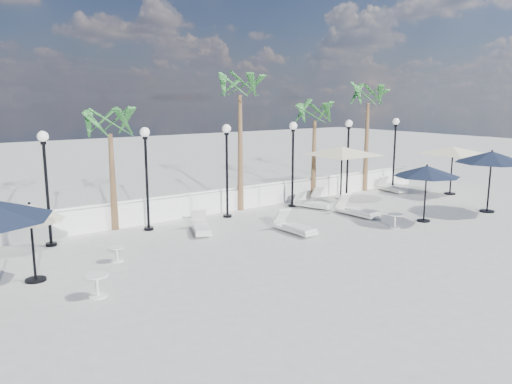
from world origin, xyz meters
TOP-DOWN VIEW (x-y plane):
  - ground at (0.00, 0.00)m, footprint 100.00×100.00m
  - balustrade at (0.00, 7.50)m, footprint 26.00×0.30m
  - lamppost_1 at (-7.00, 6.50)m, footprint 0.36×0.36m
  - lamppost_2 at (-3.50, 6.50)m, footprint 0.36×0.36m
  - lamppost_3 at (0.00, 6.50)m, footprint 0.36×0.36m
  - lamppost_4 at (3.50, 6.50)m, footprint 0.36×0.36m
  - lamppost_5 at (7.00, 6.50)m, footprint 0.36×0.36m
  - lamppost_6 at (10.50, 6.50)m, footprint 0.36×0.36m
  - palm_1 at (-4.50, 7.30)m, footprint 2.60×2.60m
  - palm_2 at (1.20, 7.30)m, footprint 2.60×2.60m
  - palm_3 at (5.50, 7.30)m, footprint 2.60×2.60m
  - palm_4 at (9.20, 7.30)m, footprint 2.60×2.60m
  - lounger_2 at (-2.11, 5.00)m, footprint 1.21×1.86m
  - lounger_3 at (0.67, 2.97)m, footprint 0.67×1.89m
  - lounger_4 at (4.50, 3.49)m, footprint 0.74×2.07m
  - lounger_5 at (5.12, 6.04)m, footprint 0.75×1.74m
  - lounger_6 at (4.03, 5.68)m, footprint 1.13×1.86m
  - lounger_7 at (10.04, 6.22)m, footprint 0.79×1.83m
  - side_table_0 at (-7.17, 1.26)m, footprint 0.59×0.59m
  - side_table_1 at (-5.79, 3.62)m, footprint 0.47×0.47m
  - side_table_2 at (4.27, 1.31)m, footprint 0.54×0.54m
  - parasol_navy_mid at (6.01, 1.27)m, footprint 2.58×2.58m
  - parasol_navy_right at (9.68, 0.71)m, footprint 3.03×3.03m
  - parasol_cream_sq_a at (6.29, 6.20)m, footprint 5.68×5.68m
  - parasol_cream_sq_b at (12.00, 4.04)m, footprint 5.27×5.27m
  - parasol_cream_small at (-8.18, 3.33)m, footprint 1.78×1.78m

SIDE VIEW (x-z plane):
  - ground at x=0.00m, z-range 0.00..0.00m
  - lounger_5 at x=5.12m, z-range -0.10..0.53m
  - lounger_7 at x=10.04m, z-range -0.11..0.55m
  - lounger_6 at x=4.03m, z-range -0.11..0.56m
  - lounger_2 at x=-2.11m, z-range -0.11..0.56m
  - lounger_3 at x=0.67m, z-range -0.12..0.59m
  - lounger_4 at x=4.50m, z-range -0.13..0.64m
  - side_table_1 at x=-5.79m, z-range 0.05..0.50m
  - side_table_2 at x=4.27m, z-range 0.05..0.58m
  - side_table_0 at x=-7.17m, z-range 0.06..0.64m
  - balustrade at x=0.00m, z-range -0.04..0.97m
  - parasol_cream_small at x=-8.18m, z-range 0.78..2.96m
  - parasol_navy_mid at x=6.01m, z-range 0.87..3.19m
  - parasol_navy_right at x=9.68m, z-range 1.03..3.74m
  - parasol_cream_sq_b at x=12.00m, z-range 1.12..3.76m
  - lamppost_1 at x=-7.00m, z-range 0.57..4.41m
  - lamppost_2 at x=-3.50m, z-range 0.57..4.41m
  - lamppost_3 at x=0.00m, z-range 0.57..4.41m
  - lamppost_4 at x=3.50m, z-range 0.57..4.41m
  - lamppost_5 at x=7.00m, z-range 0.57..4.41m
  - lamppost_6 at x=10.50m, z-range 0.57..4.41m
  - parasol_cream_sq_a at x=6.29m, z-range 1.19..3.98m
  - palm_1 at x=-4.50m, z-range 1.40..6.10m
  - palm_3 at x=5.50m, z-range 1.50..6.40m
  - palm_4 at x=9.20m, z-range 1.88..7.58m
  - palm_2 at x=1.20m, z-range 2.07..8.17m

